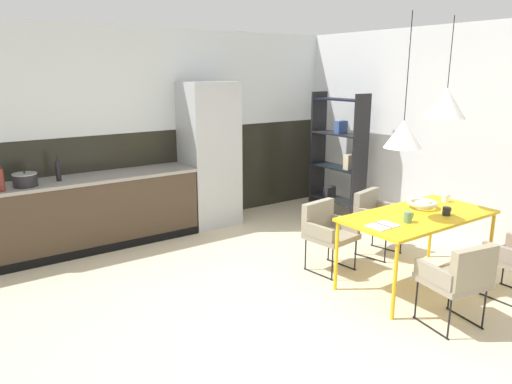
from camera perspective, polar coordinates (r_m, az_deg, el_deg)
ground_plane at (r=4.54m, az=4.95°, el=-14.12°), size 8.32×8.32×0.00m
back_wall_splashback_dark at (r=6.87m, az=-11.88°, el=1.56°), size 6.02×0.12×1.36m
back_wall_panel_upper at (r=6.71m, az=-12.49°, el=12.99°), size 6.02×0.12×1.36m
side_wall_right at (r=6.37m, az=26.21°, el=5.65°), size 0.12×6.40×2.73m
kitchen_counter at (r=6.21m, az=-21.38°, el=-2.67°), size 3.18×0.63×0.90m
refrigerator_column at (r=6.77m, az=-5.60°, el=4.47°), size 0.72×0.60×2.02m
dining_table at (r=5.08m, az=18.89°, el=-3.07°), size 1.62×0.81×0.76m
armchair_head_of_table at (r=5.89m, az=14.09°, el=-2.43°), size 0.57×0.56×0.77m
armchair_near_window at (r=5.33m, az=8.41°, el=-4.18°), size 0.54×0.52×0.76m
armchair_facing_counter at (r=4.41m, az=23.30°, el=-9.06°), size 0.56×0.55×0.78m
fruit_bowl at (r=5.30m, az=19.29°, el=-1.30°), size 0.31×0.31×0.08m
open_book at (r=4.58m, az=14.97°, el=-3.92°), size 0.27×0.21×0.02m
mug_glass_clear at (r=5.12m, az=21.90°, el=-2.14°), size 0.12×0.08×0.08m
mug_wide_latte at (r=4.75m, az=17.76°, el=-2.88°), size 0.13×0.08×0.10m
mug_short_terracotta at (r=5.64m, az=21.78°, el=-0.67°), size 0.12×0.08×0.09m
cooking_pot at (r=5.92m, az=-25.95°, el=1.32°), size 0.27×0.27×0.17m
bottle_oil_tall at (r=5.77m, az=-28.29°, el=1.32°), size 0.07×0.07×0.31m
bottle_spice_small at (r=6.04m, az=-22.64°, el=2.39°), size 0.06×0.06×0.29m
open_shelf_unit at (r=7.23m, az=9.85°, el=4.46°), size 0.30×0.92×1.86m
pendant_lamp_over_table_near at (r=4.65m, az=17.24°, el=6.65°), size 0.35×0.35×1.21m
pendant_lamp_over_table_far at (r=5.16m, az=21.84°, el=9.86°), size 0.39×0.39×0.98m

